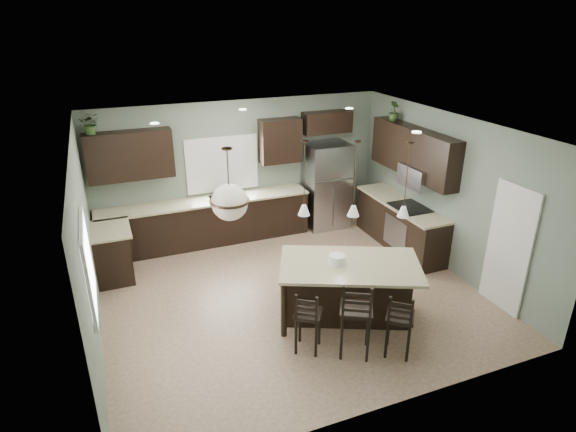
# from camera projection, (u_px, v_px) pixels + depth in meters

# --- Properties ---
(ground) EXTENTS (6.00, 6.00, 0.00)m
(ground) POSITION_uv_depth(u_px,v_px,m) (291.00, 294.00, 8.09)
(ground) COLOR #9E8466
(ground) RESTS_ON ground
(pantry_door) EXTENTS (0.04, 0.82, 2.04)m
(pantry_door) POSITION_uv_depth(u_px,v_px,m) (509.00, 249.00, 7.38)
(pantry_door) COLOR white
(pantry_door) RESTS_ON ground
(window_back) EXTENTS (1.35, 0.02, 1.00)m
(window_back) POSITION_uv_depth(u_px,v_px,m) (222.00, 164.00, 9.69)
(window_back) COLOR white
(window_back) RESTS_ON room_shell
(window_left) EXTENTS (0.02, 1.10, 1.00)m
(window_left) POSITION_uv_depth(u_px,v_px,m) (87.00, 266.00, 5.78)
(window_left) COLOR white
(window_left) RESTS_ON room_shell
(left_return_cabs) EXTENTS (0.60, 0.90, 0.90)m
(left_return_cabs) POSITION_uv_depth(u_px,v_px,m) (113.00, 254.00, 8.44)
(left_return_cabs) COLOR black
(left_return_cabs) RESTS_ON ground
(left_return_countertop) EXTENTS (0.66, 0.96, 0.04)m
(left_return_countertop) POSITION_uv_depth(u_px,v_px,m) (110.00, 230.00, 8.27)
(left_return_countertop) COLOR #BCB58E
(left_return_countertop) RESTS_ON left_return_cabs
(back_lower_cabs) EXTENTS (4.20, 0.60, 0.90)m
(back_lower_cabs) POSITION_uv_depth(u_px,v_px,m) (207.00, 222.00, 9.72)
(back_lower_cabs) COLOR black
(back_lower_cabs) RESTS_ON ground
(back_countertop) EXTENTS (4.20, 0.66, 0.04)m
(back_countertop) POSITION_uv_depth(u_px,v_px,m) (205.00, 201.00, 9.52)
(back_countertop) COLOR #BCB58E
(back_countertop) RESTS_ON back_lower_cabs
(sink_inset) EXTENTS (0.70, 0.45, 0.01)m
(sink_inset) POSITION_uv_depth(u_px,v_px,m) (228.00, 197.00, 9.67)
(sink_inset) COLOR gray
(sink_inset) RESTS_ON back_countertop
(faucet) EXTENTS (0.02, 0.02, 0.28)m
(faucet) POSITION_uv_depth(u_px,v_px,m) (228.00, 191.00, 9.58)
(faucet) COLOR silver
(faucet) RESTS_ON back_countertop
(back_upper_left) EXTENTS (1.55, 0.34, 0.90)m
(back_upper_left) POSITION_uv_depth(u_px,v_px,m) (130.00, 156.00, 8.80)
(back_upper_left) COLOR black
(back_upper_left) RESTS_ON room_shell
(back_upper_right) EXTENTS (0.85, 0.34, 0.90)m
(back_upper_right) POSITION_uv_depth(u_px,v_px,m) (280.00, 141.00, 9.81)
(back_upper_right) COLOR black
(back_upper_right) RESTS_ON room_shell
(fridge_header) EXTENTS (1.05, 0.34, 0.45)m
(fridge_header) POSITION_uv_depth(u_px,v_px,m) (327.00, 122.00, 10.05)
(fridge_header) COLOR black
(fridge_header) RESTS_ON room_shell
(right_lower_cabs) EXTENTS (0.60, 2.35, 0.90)m
(right_lower_cabs) POSITION_uv_depth(u_px,v_px,m) (400.00, 225.00, 9.59)
(right_lower_cabs) COLOR black
(right_lower_cabs) RESTS_ON ground
(right_countertop) EXTENTS (0.66, 2.35, 0.04)m
(right_countertop) POSITION_uv_depth(u_px,v_px,m) (401.00, 204.00, 9.40)
(right_countertop) COLOR #BCB58E
(right_countertop) RESTS_ON right_lower_cabs
(cooktop) EXTENTS (0.58, 0.75, 0.02)m
(cooktop) POSITION_uv_depth(u_px,v_px,m) (410.00, 207.00, 9.15)
(cooktop) COLOR black
(cooktop) RESTS_ON right_countertop
(wall_oven_front) EXTENTS (0.01, 0.72, 0.60)m
(wall_oven_front) POSITION_uv_depth(u_px,v_px,m) (395.00, 233.00, 9.25)
(wall_oven_front) COLOR gray
(wall_oven_front) RESTS_ON right_lower_cabs
(right_upper_cabs) EXTENTS (0.34, 2.35, 0.90)m
(right_upper_cabs) POSITION_uv_depth(u_px,v_px,m) (413.00, 152.00, 9.05)
(right_upper_cabs) COLOR black
(right_upper_cabs) RESTS_ON room_shell
(microwave) EXTENTS (0.40, 0.75, 0.40)m
(microwave) POSITION_uv_depth(u_px,v_px,m) (417.00, 176.00, 8.95)
(microwave) COLOR gray
(microwave) RESTS_ON right_upper_cabs
(refrigerator) EXTENTS (0.90, 0.74, 1.85)m
(refrigerator) POSITION_uv_depth(u_px,v_px,m) (326.00, 185.00, 10.37)
(refrigerator) COLOR #9C9DA4
(refrigerator) RESTS_ON ground
(kitchen_island) EXTENTS (2.37, 1.92, 0.92)m
(kitchen_island) POSITION_uv_depth(u_px,v_px,m) (349.00, 291.00, 7.31)
(kitchen_island) COLOR black
(kitchen_island) RESTS_ON ground
(serving_dish) EXTENTS (0.24, 0.24, 0.14)m
(serving_dish) POSITION_uv_depth(u_px,v_px,m) (337.00, 260.00, 7.11)
(serving_dish) COLOR white
(serving_dish) RESTS_ON kitchen_island
(bar_stool_left) EXTENTS (0.50, 0.50, 0.97)m
(bar_stool_left) POSITION_uv_depth(u_px,v_px,m) (308.00, 320.00, 6.58)
(bar_stool_left) COLOR black
(bar_stool_left) RESTS_ON ground
(bar_stool_center) EXTENTS (0.59, 0.59, 1.16)m
(bar_stool_center) POSITION_uv_depth(u_px,v_px,m) (356.00, 317.00, 6.48)
(bar_stool_center) COLOR black
(bar_stool_center) RESTS_ON ground
(bar_stool_right) EXTENTS (0.51, 0.51, 0.99)m
(bar_stool_right) POSITION_uv_depth(u_px,v_px,m) (399.00, 323.00, 6.49)
(bar_stool_right) COLOR black
(bar_stool_right) RESTS_ON ground
(pendant_left) EXTENTS (0.17, 0.17, 1.10)m
(pendant_left) POSITION_uv_depth(u_px,v_px,m) (304.00, 179.00, 6.64)
(pendant_left) COLOR white
(pendant_left) RESTS_ON room_shell
(pendant_center) EXTENTS (0.17, 0.17, 1.10)m
(pendant_center) POSITION_uv_depth(u_px,v_px,m) (355.00, 179.00, 6.61)
(pendant_center) COLOR white
(pendant_center) RESTS_ON room_shell
(pendant_right) EXTENTS (0.17, 0.17, 1.10)m
(pendant_right) POSITION_uv_depth(u_px,v_px,m) (407.00, 180.00, 6.58)
(pendant_right) COLOR white
(pendant_right) RESTS_ON room_shell
(chandelier) EXTENTS (0.53, 0.53, 1.00)m
(chandelier) POSITION_uv_depth(u_px,v_px,m) (229.00, 184.00, 6.25)
(chandelier) COLOR beige
(chandelier) RESTS_ON room_shell
(plant_back_left) EXTENTS (0.36, 0.32, 0.38)m
(plant_back_left) POSITION_uv_depth(u_px,v_px,m) (90.00, 124.00, 8.32)
(plant_back_left) COLOR #2F4C21
(plant_back_left) RESTS_ON back_upper_left
(plant_right_wall) EXTENTS (0.27, 0.27, 0.38)m
(plant_right_wall) POSITION_uv_depth(u_px,v_px,m) (394.00, 111.00, 9.38)
(plant_right_wall) COLOR #2E4B21
(plant_right_wall) RESTS_ON right_upper_cabs
(room_shell) EXTENTS (6.00, 6.00, 6.00)m
(room_shell) POSITION_uv_depth(u_px,v_px,m) (292.00, 200.00, 7.43)
(room_shell) COLOR slate
(room_shell) RESTS_ON ground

